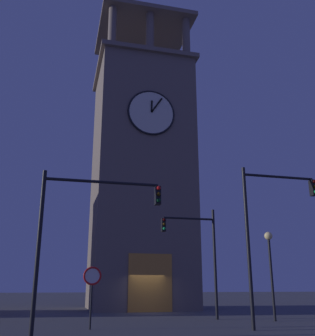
{
  "coord_description": "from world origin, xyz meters",
  "views": [
    {
      "loc": [
        6.27,
        27.62,
        1.71
      ],
      "look_at": [
        -1.77,
        -4.77,
        11.78
      ],
      "focal_mm": 42.11,
      "sensor_mm": 36.0,
      "label": 1
    }
  ],
  "objects_px": {
    "traffic_signal_far": "(82,221)",
    "no_horn_sign": "(92,280)",
    "traffic_signal_near": "(198,246)",
    "traffic_signal_mid": "(268,219)",
    "street_lamp": "(270,257)",
    "clocktower": "(141,175)"
  },
  "relations": [
    {
      "from": "clocktower",
      "to": "street_lamp",
      "type": "xyz_separation_m",
      "value": [
        -4.61,
        12.76,
        -7.78
      ]
    },
    {
      "from": "traffic_signal_far",
      "to": "clocktower",
      "type": "bearing_deg",
      "value": -108.24
    },
    {
      "from": "no_horn_sign",
      "to": "traffic_signal_mid",
      "type": "bearing_deg",
      "value": 165.41
    },
    {
      "from": "traffic_signal_mid",
      "to": "traffic_signal_far",
      "type": "relative_size",
      "value": 1.16
    },
    {
      "from": "traffic_signal_far",
      "to": "no_horn_sign",
      "type": "relative_size",
      "value": 2.34
    },
    {
      "from": "street_lamp",
      "to": "traffic_signal_near",
      "type": "bearing_deg",
      "value": -26.69
    },
    {
      "from": "clocktower",
      "to": "traffic_signal_mid",
      "type": "height_order",
      "value": "clocktower"
    },
    {
      "from": "traffic_signal_mid",
      "to": "street_lamp",
      "type": "bearing_deg",
      "value": -118.79
    },
    {
      "from": "street_lamp",
      "to": "no_horn_sign",
      "type": "xyz_separation_m",
      "value": [
        9.62,
        1.9,
        -1.28
      ]
    },
    {
      "from": "traffic_signal_far",
      "to": "no_horn_sign",
      "type": "distance_m",
      "value": 3.49
    },
    {
      "from": "traffic_signal_near",
      "to": "traffic_signal_far",
      "type": "distance_m",
      "value": 9.35
    },
    {
      "from": "traffic_signal_near",
      "to": "traffic_signal_far",
      "type": "height_order",
      "value": "traffic_signal_near"
    },
    {
      "from": "clocktower",
      "to": "traffic_signal_far",
      "type": "bearing_deg",
      "value": 71.76
    },
    {
      "from": "clocktower",
      "to": "no_horn_sign",
      "type": "height_order",
      "value": "clocktower"
    },
    {
      "from": "traffic_signal_far",
      "to": "street_lamp",
      "type": "distance_m",
      "value": 11.34
    },
    {
      "from": "street_lamp",
      "to": "traffic_signal_far",
      "type": "bearing_deg",
      "value": 23.95
    },
    {
      "from": "clocktower",
      "to": "no_horn_sign",
      "type": "relative_size",
      "value": 10.93
    },
    {
      "from": "traffic_signal_mid",
      "to": "street_lamp",
      "type": "height_order",
      "value": "traffic_signal_mid"
    },
    {
      "from": "traffic_signal_near",
      "to": "traffic_signal_far",
      "type": "bearing_deg",
      "value": 42.57
    },
    {
      "from": "traffic_signal_far",
      "to": "no_horn_sign",
      "type": "xyz_separation_m",
      "value": [
        -0.71,
        -2.69,
        -2.12
      ]
    },
    {
      "from": "traffic_signal_mid",
      "to": "street_lamp",
      "type": "relative_size",
      "value": 1.51
    },
    {
      "from": "traffic_signal_near",
      "to": "traffic_signal_mid",
      "type": "xyz_separation_m",
      "value": [
        -1.33,
        5.59,
        0.69
      ]
    }
  ]
}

